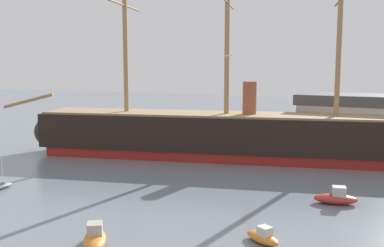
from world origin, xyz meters
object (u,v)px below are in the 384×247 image
Objects in this scene: motorboat_mid_right at (263,237)px; seagull_in_flight at (228,56)px; tall_ship at (226,135)px; motorboat_distant_centre at (260,150)px; motorboat_near_centre at (95,238)px; motorboat_alongside_stern at (336,198)px; sailboat_mid_left at (2,186)px.

seagull_in_flight is (-4.92, 3.84, 16.14)m from motorboat_mid_right.
tall_ship reaches higher than motorboat_distant_centre.
motorboat_near_centre is 1.07× the size of motorboat_distant_centre.
motorboat_distant_centre is (4.06, 6.40, -3.40)m from tall_ship.
tall_ship is at bearing 93.72° from motorboat_near_centre.
motorboat_near_centre is 0.98× the size of motorboat_alongside_stern.
tall_ship reaches higher than seagull_in_flight.
motorboat_alongside_stern is (4.46, 14.47, 0.16)m from motorboat_mid_right.
motorboat_mid_right is (35.29, -2.83, 0.20)m from sailboat_mid_left.
motorboat_alongside_stern is 29.36m from motorboat_distant_centre.
sailboat_mid_left is at bearing -123.24° from tall_ship.
motorboat_alongside_stern is 21.36m from seagull_in_flight.
motorboat_distant_centre is at bearing 88.13° from motorboat_near_centre.
motorboat_distant_centre is at bearing 101.01° from seagull_in_flight.
motorboat_near_centre is at bearing -129.66° from motorboat_alongside_stern.
motorboat_near_centre is 27.75m from motorboat_alongside_stern.
tall_ship is 35.73m from sailboat_mid_left.
motorboat_near_centre is 14.93m from motorboat_mid_right.
seagull_in_flight is at bearing 141.98° from motorboat_mid_right.
sailboat_mid_left is 0.90× the size of motorboat_distant_centre.
motorboat_alongside_stern is (20.27, -18.08, -3.33)m from tall_ship.
motorboat_distant_centre is (1.50, 45.84, -0.06)m from motorboat_near_centre.
sailboat_mid_left is at bearing -178.09° from seagull_in_flight.
tall_ship reaches higher than sailboat_mid_left.
tall_ship reaches higher than motorboat_mid_right.
motorboat_near_centre is at bearing -86.28° from tall_ship.
tall_ship is 36.36m from motorboat_mid_right.
seagull_in_flight is (30.37, 1.01, 16.34)m from sailboat_mid_left.
motorboat_alongside_stern reaches higher than motorboat_distant_centre.
motorboat_alongside_stern is at bearing 50.34° from motorboat_near_centre.
motorboat_mid_right is (15.81, -32.56, -3.49)m from tall_ship.
seagull_in_flight is at bearing 52.19° from motorboat_near_centre.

